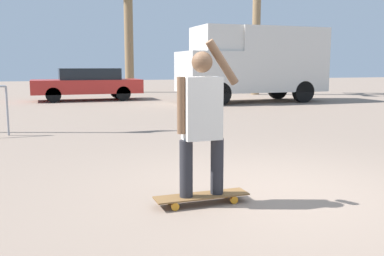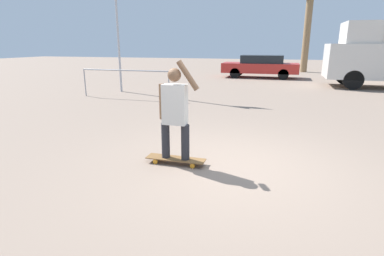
# 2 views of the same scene
# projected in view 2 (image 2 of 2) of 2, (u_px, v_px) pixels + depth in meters

# --- Properties ---
(ground_plane) EXTENTS (80.00, 80.00, 0.00)m
(ground_plane) POSITION_uv_depth(u_px,v_px,m) (233.00, 168.00, 4.98)
(ground_plane) COLOR gray
(skateboard) EXTENTS (1.03, 0.26, 0.10)m
(skateboard) POSITION_uv_depth(u_px,v_px,m) (176.00, 159.00, 5.13)
(skateboard) COLOR brown
(skateboard) RESTS_ON ground_plane
(person_skateboarder) EXTENTS (0.68, 0.22, 1.65)m
(person_skateboarder) POSITION_uv_depth(u_px,v_px,m) (175.00, 109.00, 4.90)
(person_skateboarder) COLOR #28282D
(person_skateboarder) RESTS_ON skateboard
(parked_car_red) EXTENTS (4.57, 1.77, 1.37)m
(parked_car_red) POSITION_uv_depth(u_px,v_px,m) (261.00, 66.00, 18.48)
(parked_car_red) COLOR black
(parked_car_red) RESTS_ON ground_plane
(plaza_railing_segment) EXTENTS (3.59, 0.05, 1.08)m
(plaza_railing_segment) POSITION_uv_depth(u_px,v_px,m) (125.00, 75.00, 11.25)
(plaza_railing_segment) COLOR #99999E
(plaza_railing_segment) RESTS_ON ground_plane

